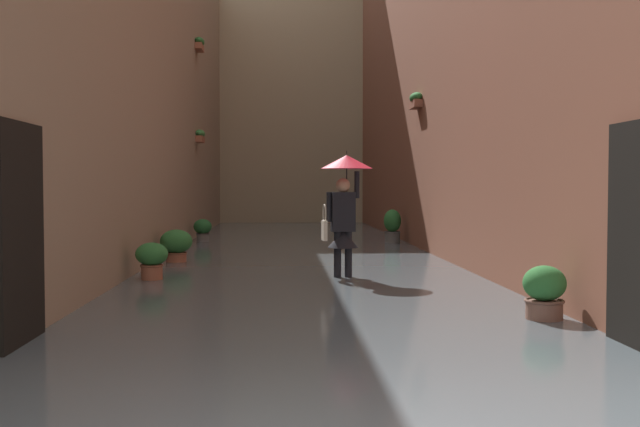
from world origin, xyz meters
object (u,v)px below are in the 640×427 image
at_px(potted_plant_near_right, 176,245).
at_px(potted_plant_far_right, 152,260).
at_px(person_wading, 344,197).
at_px(potted_plant_far_left, 544,295).
at_px(potted_plant_near_left, 392,227).
at_px(potted_plant_mid_right, 203,230).

xyz_separation_m(potted_plant_near_right, potted_plant_far_right, (0.00, 2.67, -0.02)).
height_order(person_wading, potted_plant_far_left, person_wading).
bearing_deg(potted_plant_near_left, person_wading, 75.19).
distance_m(potted_plant_near_right, potted_plant_far_left, 8.10).
distance_m(potted_plant_mid_right, potted_plant_far_right, 7.83).
relative_size(person_wading, potted_plant_near_right, 2.90).
relative_size(potted_plant_near_right, potted_plant_far_left, 1.05).
xyz_separation_m(person_wading, potted_plant_near_left, (-1.88, -7.09, -0.90)).
bearing_deg(potted_plant_near_right, potted_plant_mid_right, -89.51).
bearing_deg(person_wading, potted_plant_near_left, -104.81).
relative_size(potted_plant_near_right, potted_plant_far_right, 1.07).
height_order(person_wading, potted_plant_near_left, person_wading).
bearing_deg(potted_plant_near_left, potted_plant_near_right, 42.57).
bearing_deg(potted_plant_far_right, potted_plant_near_right, -90.02).
bearing_deg(potted_plant_mid_right, potted_plant_far_right, 90.32).
bearing_deg(potted_plant_far_left, potted_plant_far_right, -36.58).
bearing_deg(potted_plant_near_right, potted_plant_far_left, 128.07).
height_order(potted_plant_mid_right, potted_plant_far_left, same).
bearing_deg(person_wading, potted_plant_far_right, 2.32).
bearing_deg(potted_plant_near_right, person_wading, 140.47).
relative_size(person_wading, potted_plant_mid_right, 3.04).
height_order(person_wading, potted_plant_far_right, person_wading).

